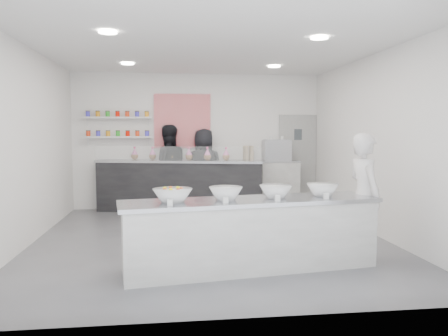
{
  "coord_description": "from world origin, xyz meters",
  "views": [
    {
      "loc": [
        -0.62,
        -6.83,
        1.71
      ],
      "look_at": [
        0.27,
        0.4,
        1.11
      ],
      "focal_mm": 35.0,
      "sensor_mm": 36.0,
      "label": 1
    }
  ],
  "objects_px": {
    "staff_left": "(168,167)",
    "staff_right": "(204,169)",
    "prep_counter": "(251,234)",
    "espresso_ledge": "(267,184)",
    "back_bar": "(180,186)",
    "espresso_machine": "(276,151)",
    "woman_prep": "(364,196)"
  },
  "relations": [
    {
      "from": "prep_counter",
      "to": "espresso_ledge",
      "type": "xyz_separation_m",
      "value": [
        1.18,
        4.35,
        0.09
      ]
    },
    {
      "from": "back_bar",
      "to": "staff_right",
      "type": "relative_size",
      "value": 2.0
    },
    {
      "from": "espresso_machine",
      "to": "staff_left",
      "type": "bearing_deg",
      "value": 179.43
    },
    {
      "from": "prep_counter",
      "to": "espresso_machine",
      "type": "xyz_separation_m",
      "value": [
        1.39,
        4.35,
        0.85
      ]
    },
    {
      "from": "back_bar",
      "to": "espresso_ledge",
      "type": "relative_size",
      "value": 2.51
    },
    {
      "from": "prep_counter",
      "to": "staff_left",
      "type": "height_order",
      "value": "staff_left"
    },
    {
      "from": "back_bar",
      "to": "woman_prep",
      "type": "xyz_separation_m",
      "value": [
        2.38,
        -3.85,
        0.29
      ]
    },
    {
      "from": "espresso_machine",
      "to": "woman_prep",
      "type": "distance_m",
      "value": 4.11
    },
    {
      "from": "back_bar",
      "to": "espresso_machine",
      "type": "height_order",
      "value": "espresso_machine"
    },
    {
      "from": "espresso_ledge",
      "to": "woman_prep",
      "type": "distance_m",
      "value": 4.11
    },
    {
      "from": "espresso_ledge",
      "to": "staff_right",
      "type": "distance_m",
      "value": 1.48
    },
    {
      "from": "staff_left",
      "to": "espresso_machine",
      "type": "bearing_deg",
      "value": 171.95
    },
    {
      "from": "staff_right",
      "to": "woman_prep",
      "type": "bearing_deg",
      "value": 112.95
    },
    {
      "from": "prep_counter",
      "to": "staff_left",
      "type": "relative_size",
      "value": 1.73
    },
    {
      "from": "espresso_machine",
      "to": "staff_left",
      "type": "xyz_separation_m",
      "value": [
        -2.44,
        0.02,
        -0.36
      ]
    },
    {
      "from": "back_bar",
      "to": "staff_right",
      "type": "xyz_separation_m",
      "value": [
        0.54,
        0.25,
        0.34
      ]
    },
    {
      "from": "woman_prep",
      "to": "staff_left",
      "type": "bearing_deg",
      "value": 27.84
    },
    {
      "from": "espresso_machine",
      "to": "staff_right",
      "type": "height_order",
      "value": "staff_right"
    },
    {
      "from": "espresso_machine",
      "to": "woman_prep",
      "type": "relative_size",
      "value": 0.35
    },
    {
      "from": "staff_left",
      "to": "back_bar",
      "type": "bearing_deg",
      "value": 128.7
    },
    {
      "from": "prep_counter",
      "to": "staff_right",
      "type": "distance_m",
      "value": 4.4
    },
    {
      "from": "staff_left",
      "to": "staff_right",
      "type": "bearing_deg",
      "value": 172.51
    },
    {
      "from": "espresso_ledge",
      "to": "espresso_machine",
      "type": "distance_m",
      "value": 0.79
    },
    {
      "from": "espresso_machine",
      "to": "espresso_ledge",
      "type": "bearing_deg",
      "value": 180.0
    },
    {
      "from": "espresso_machine",
      "to": "staff_left",
      "type": "relative_size",
      "value": 0.32
    },
    {
      "from": "staff_right",
      "to": "espresso_machine",
      "type": "bearing_deg",
      "value": 177.88
    },
    {
      "from": "prep_counter",
      "to": "staff_left",
      "type": "bearing_deg",
      "value": 95.53
    },
    {
      "from": "back_bar",
      "to": "staff_left",
      "type": "xyz_separation_m",
      "value": [
        -0.26,
        0.25,
        0.38
      ]
    },
    {
      "from": "prep_counter",
      "to": "espresso_ledge",
      "type": "bearing_deg",
      "value": 66.8
    },
    {
      "from": "staff_left",
      "to": "staff_right",
      "type": "relative_size",
      "value": 1.04
    },
    {
      "from": "back_bar",
      "to": "espresso_ledge",
      "type": "xyz_separation_m",
      "value": [
        1.97,
        0.23,
        -0.02
      ]
    },
    {
      "from": "staff_left",
      "to": "staff_right",
      "type": "distance_m",
      "value": 0.8
    }
  ]
}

